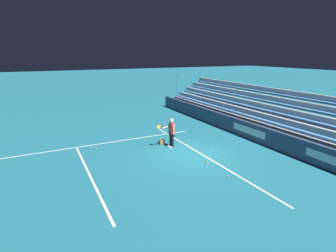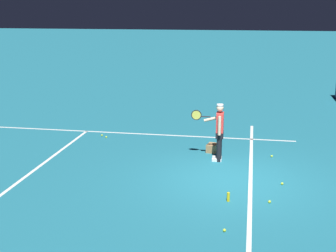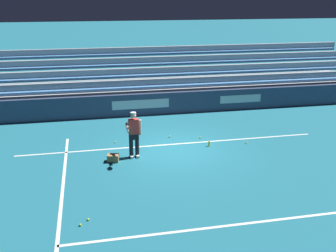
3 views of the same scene
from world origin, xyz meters
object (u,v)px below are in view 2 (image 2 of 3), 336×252
object	(u,v)px
tennis_ball_on_baseline	(272,156)
tennis_ball_far_left	(282,184)
tennis_ball_by_box	(106,137)
tennis_ball_midcourt	(270,202)
tennis_ball_stray_back	(102,135)
water_bottle	(228,197)
tennis_ball_toward_net	(224,230)
ball_box_cardboard	(212,148)
tennis_player	(219,131)

from	to	relation	value
tennis_ball_on_baseline	tennis_ball_far_left	bearing A→B (deg)	-175.30
tennis_ball_on_baseline	tennis_ball_by_box	xyz separation A→B (m)	(1.16, 5.63, 0.00)
tennis_ball_far_left	tennis_ball_midcourt	distance (m)	1.28
tennis_ball_stray_back	water_bottle	size ratio (longest dim) A/B	0.30
water_bottle	tennis_ball_midcourt	bearing A→B (deg)	-85.77
tennis_ball_toward_net	tennis_ball_far_left	bearing A→B (deg)	-24.55
tennis_ball_stray_back	water_bottle	xyz separation A→B (m)	(-4.95, -4.72, 0.08)
tennis_ball_stray_back	tennis_ball_midcourt	xyz separation A→B (m)	(-4.88, -5.68, 0.00)
ball_box_cardboard	tennis_ball_far_left	bearing A→B (deg)	-141.04
tennis_ball_far_left	tennis_ball_by_box	world-z (taller)	same
tennis_player	tennis_ball_on_baseline	size ratio (longest dim) A/B	25.98
tennis_ball_on_baseline	water_bottle	distance (m)	3.76
ball_box_cardboard	tennis_ball_stray_back	size ratio (longest dim) A/B	6.06
tennis_player	tennis_ball_stray_back	bearing A→B (deg)	65.51
tennis_ball_midcourt	tennis_ball_on_baseline	bearing A→B (deg)	-2.74
tennis_player	tennis_ball_far_left	size ratio (longest dim) A/B	25.98
tennis_ball_far_left	tennis_ball_stray_back	size ratio (longest dim) A/B	1.00
tennis_ball_stray_back	tennis_player	bearing A→B (deg)	-114.49
tennis_player	ball_box_cardboard	world-z (taller)	tennis_player
water_bottle	tennis_ball_by_box	bearing A→B (deg)	43.45
ball_box_cardboard	tennis_ball_toward_net	size ratio (longest dim) A/B	6.06
tennis_player	ball_box_cardboard	bearing A→B (deg)	16.90
tennis_ball_by_box	water_bottle	size ratio (longest dim) A/B	0.30
tennis_ball_far_left	tennis_ball_toward_net	xyz separation A→B (m)	(-2.87, 1.31, 0.00)
tennis_ball_by_box	water_bottle	xyz separation A→B (m)	(-4.75, -4.50, 0.08)
ball_box_cardboard	tennis_ball_on_baseline	distance (m)	1.85
tennis_ball_stray_back	tennis_ball_toward_net	size ratio (longest dim) A/B	1.00
tennis_ball_midcourt	tennis_ball_by_box	distance (m)	7.19
tennis_ball_far_left	tennis_ball_on_baseline	size ratio (longest dim) A/B	1.00
tennis_ball_far_left	tennis_ball_by_box	distance (m)	6.76
ball_box_cardboard	tennis_ball_toward_net	bearing A→B (deg)	-172.42
tennis_ball_far_left	water_bottle	size ratio (longest dim) A/B	0.30
ball_box_cardboard	tennis_ball_by_box	size ratio (longest dim) A/B	6.06
tennis_ball_far_left	water_bottle	world-z (taller)	water_bottle
tennis_player	tennis_ball_toward_net	xyz separation A→B (m)	(-4.58, -0.47, -0.86)
tennis_ball_far_left	tennis_ball_midcourt	world-z (taller)	same
tennis_ball_stray_back	tennis_ball_toward_net	distance (m)	8.05
ball_box_cardboard	tennis_ball_midcourt	bearing A→B (deg)	-155.95
ball_box_cardboard	tennis_ball_far_left	size ratio (longest dim) A/B	6.06
tennis_ball_far_left	tennis_ball_midcourt	xyz separation A→B (m)	(-1.23, 0.36, 0.00)
tennis_player	tennis_ball_by_box	size ratio (longest dim) A/B	25.98
tennis_player	water_bottle	bearing A→B (deg)	-171.18
tennis_ball_far_left	tennis_ball_stray_back	xyz separation A→B (m)	(3.65, 6.04, 0.00)
tennis_ball_midcourt	tennis_ball_on_baseline	size ratio (longest dim) A/B	1.00
tennis_ball_midcourt	tennis_ball_on_baseline	distance (m)	3.52
tennis_ball_midcourt	tennis_ball_toward_net	size ratio (longest dim) A/B	1.00
tennis_player	tennis_ball_by_box	xyz separation A→B (m)	(1.74, 4.03, -0.86)
tennis_ball_stray_back	tennis_ball_toward_net	bearing A→B (deg)	-144.03
water_bottle	tennis_player	bearing A→B (deg)	8.82
tennis_ball_midcourt	tennis_ball_toward_net	bearing A→B (deg)	149.71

